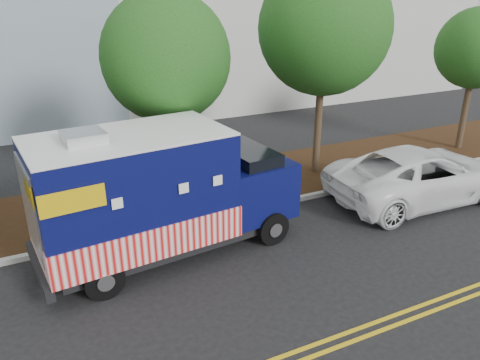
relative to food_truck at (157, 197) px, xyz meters
name	(u,v)px	position (x,y,z in m)	size (l,w,h in m)	color
ground	(164,256)	(0.01, -0.23, -1.63)	(120.00, 120.00, 0.00)	black
curb	(149,231)	(0.01, 1.17, -1.55)	(120.00, 0.18, 0.15)	#9E9E99
mulch_strip	(131,202)	(0.01, 3.27, -1.55)	(120.00, 4.00, 0.15)	black
tree_b	(166,58)	(1.37, 2.98, 2.98)	(3.82, 3.82, 6.53)	#38281C
tree_c	(324,29)	(6.87, 2.91, 3.61)	(4.46, 4.46, 7.47)	#38281C
tree_d	(476,49)	(13.95, 2.54, 2.64)	(3.17, 3.17, 5.86)	#38281C
food_truck	(157,197)	(0.00, 0.00, 0.00)	(7.03, 3.23, 3.59)	black
white_car	(420,175)	(8.67, -0.40, -0.75)	(2.89, 6.27, 1.74)	white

